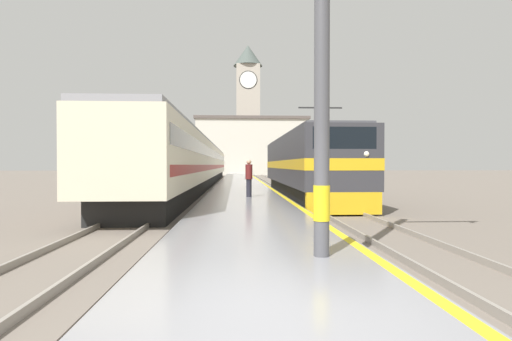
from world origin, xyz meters
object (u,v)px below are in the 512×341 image
(passenger_train, at_px, (200,163))
(locomotive_train, at_px, (305,166))
(person_on_platform, at_px, (249,177))
(clock_tower, at_px, (248,105))

(passenger_train, bearing_deg, locomotive_train, -64.43)
(locomotive_train, bearing_deg, passenger_train, 115.57)
(locomotive_train, relative_size, person_on_platform, 9.32)
(passenger_train, relative_size, person_on_platform, 29.59)
(clock_tower, bearing_deg, person_on_platform, -91.70)
(person_on_platform, height_order, clock_tower, clock_tower)
(locomotive_train, relative_size, passenger_train, 0.31)
(passenger_train, xyz_separation_m, person_on_platform, (3.95, -18.33, -0.76))
(passenger_train, xyz_separation_m, clock_tower, (5.80, 44.07, 12.03))
(locomotive_train, distance_m, passenger_train, 16.75)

